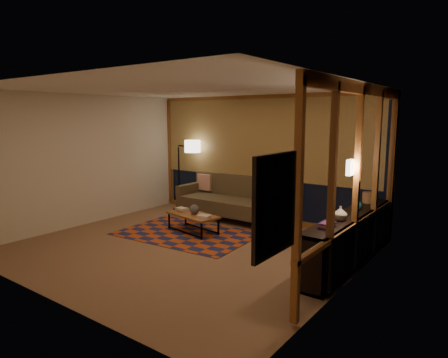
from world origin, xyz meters
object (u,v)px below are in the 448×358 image
Objects in this scene: sofa at (229,198)px; floor_lamp at (179,175)px; bookshelf at (350,238)px; coffee_table at (193,223)px.

floor_lamp is (-1.54, 0.07, 0.38)m from sofa.
sofa is at bearing 161.69° from bookshelf.
sofa is 1.35× the size of floor_lamp.
coffee_table is 2.13m from floor_lamp.
coffee_table is at bearing -49.00° from floor_lamp.
bookshelf is at bearing -18.77° from sofa.
sofa reaches higher than coffee_table.
bookshelf is at bearing 14.68° from coffee_table.
coffee_table is (0.01, -1.24, -0.29)m from sofa.
floor_lamp reaches higher than coffee_table.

